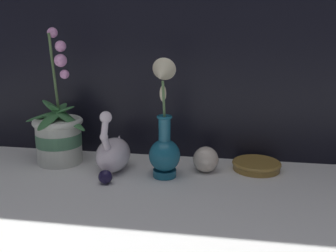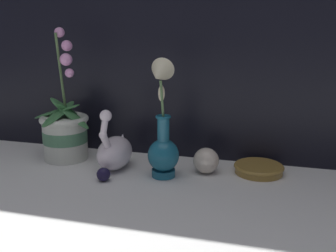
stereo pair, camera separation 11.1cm
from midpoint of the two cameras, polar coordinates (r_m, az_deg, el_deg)
ground_plane at (r=1.03m, az=-6.73°, el=-9.53°), size 2.80×2.80×0.00m
orchid_potted_plant at (r=1.27m, az=-18.04°, el=-1.13°), size 0.21×0.20×0.41m
swan_figurine at (r=1.17m, az=-10.68°, el=-3.85°), size 0.10×0.18×0.19m
blue_vase at (r=1.08m, az=-3.54°, el=-1.58°), size 0.09×0.12×0.33m
glass_sphere at (r=1.15m, az=2.74°, el=-4.90°), size 0.07×0.07×0.07m
amber_dish at (r=1.19m, az=10.12°, el=-5.62°), size 0.14×0.14×0.03m
glass_bauble at (r=1.09m, az=-12.01°, el=-7.29°), size 0.04×0.04×0.04m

